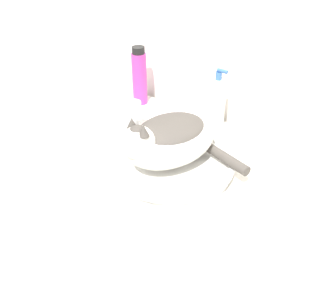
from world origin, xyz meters
The scene contains 9 objects.
wall_back centered at (0.00, 0.65, 1.20)m, with size 8.00×0.05×2.40m.
vanity_counter centered at (0.00, 0.30, 0.42)m, with size 0.91×0.60×0.83m.
sink_basin centered at (0.04, 0.26, 0.86)m, with size 0.36×0.36×0.04m.
cat centered at (0.04, 0.25, 0.94)m, with size 0.33×0.31×0.16m.
faucet centered at (-0.16, 0.33, 0.90)m, with size 0.12×0.07×0.12m.
deodorant_stick centered at (0.27, 0.53, 0.90)m, with size 0.04×0.04×0.13m.
shampoo_bottle_tall centered at (-0.31, 0.53, 0.94)m, with size 0.05×0.05×0.22m.
soap_pump_bottle centered at (0.02, 0.53, 0.92)m, with size 0.06×0.06×0.21m.
cream_tube centered at (0.16, 0.04, 0.85)m, with size 0.15×0.09×0.03m.
Camera 1 is at (0.53, -0.39, 1.44)m, focal length 38.00 mm.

